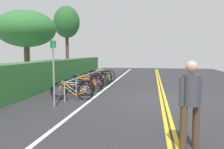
% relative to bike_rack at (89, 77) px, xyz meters
% --- Properties ---
extents(ground_plane, '(37.54, 12.60, 0.05)m').
position_rel_bike_rack_xyz_m(ground_plane, '(-2.46, -3.67, -0.60)').
color(ground_plane, '#2B2B2D').
extents(centre_line_yellow_inner, '(33.78, 0.10, 0.00)m').
position_rel_bike_rack_xyz_m(centre_line_yellow_inner, '(-2.46, -3.75, -0.57)').
color(centre_line_yellow_inner, gold).
rests_on(centre_line_yellow_inner, ground_plane).
extents(centre_line_yellow_outer, '(33.78, 0.10, 0.00)m').
position_rel_bike_rack_xyz_m(centre_line_yellow_outer, '(-2.46, -3.59, -0.57)').
color(centre_line_yellow_outer, gold).
rests_on(centre_line_yellow_outer, ground_plane).
extents(bike_lane_stripe_white, '(33.78, 0.12, 0.00)m').
position_rel_bike_rack_xyz_m(bike_lane_stripe_white, '(-2.46, -0.86, -0.57)').
color(bike_lane_stripe_white, white).
rests_on(bike_lane_stripe_white, ground_plane).
extents(bike_rack, '(7.15, 0.05, 0.76)m').
position_rel_bike_rack_xyz_m(bike_rack, '(0.00, 0.00, 0.00)').
color(bike_rack, '#9EA0A5').
rests_on(bike_rack, ground_plane).
extents(bicycle_0, '(0.46, 1.76, 0.70)m').
position_rel_bike_rack_xyz_m(bicycle_0, '(-2.99, -0.09, -0.25)').
color(bicycle_0, black).
rests_on(bicycle_0, ground_plane).
extents(bicycle_1, '(0.63, 1.70, 0.69)m').
position_rel_bike_rack_xyz_m(bicycle_1, '(-2.34, 0.08, -0.25)').
color(bicycle_1, black).
rests_on(bicycle_1, ground_plane).
extents(bicycle_2, '(0.67, 1.67, 0.70)m').
position_rel_bike_rack_xyz_m(bicycle_2, '(-1.75, 0.03, -0.25)').
color(bicycle_2, black).
rests_on(bicycle_2, ground_plane).
extents(bicycle_3, '(0.47, 1.67, 0.73)m').
position_rel_bike_rack_xyz_m(bicycle_3, '(-1.03, -0.11, -0.24)').
color(bicycle_3, black).
rests_on(bicycle_3, ground_plane).
extents(bicycle_4, '(0.46, 1.78, 0.75)m').
position_rel_bike_rack_xyz_m(bicycle_4, '(-0.30, 0.06, -0.22)').
color(bicycle_4, black).
rests_on(bicycle_4, ground_plane).
extents(bicycle_5, '(0.46, 1.67, 0.73)m').
position_rel_bike_rack_xyz_m(bicycle_5, '(0.40, 0.13, -0.23)').
color(bicycle_5, black).
rests_on(bicycle_5, ground_plane).
extents(bicycle_6, '(0.46, 1.77, 0.77)m').
position_rel_bike_rack_xyz_m(bicycle_6, '(1.05, 0.03, -0.21)').
color(bicycle_6, black).
rests_on(bicycle_6, ground_plane).
extents(bicycle_7, '(0.46, 1.67, 0.72)m').
position_rel_bike_rack_xyz_m(bicycle_7, '(1.70, -0.10, -0.24)').
color(bicycle_7, black).
rests_on(bicycle_7, ground_plane).
extents(bicycle_8, '(0.46, 1.73, 0.79)m').
position_rel_bike_rack_xyz_m(bicycle_8, '(2.32, 0.04, -0.20)').
color(bicycle_8, black).
rests_on(bicycle_8, ground_plane).
extents(bicycle_9, '(0.54, 1.82, 0.78)m').
position_rel_bike_rack_xyz_m(bicycle_9, '(2.97, -0.04, -0.21)').
color(bicycle_9, black).
rests_on(bicycle_9, ground_plane).
extents(pedestrian, '(0.32, 0.45, 1.72)m').
position_rel_bike_rack_xyz_m(pedestrian, '(-7.24, -3.96, 0.42)').
color(pedestrian, '#4C3826').
rests_on(pedestrian, ground_plane).
extents(sign_post_near, '(0.36, 0.06, 2.32)m').
position_rel_bike_rack_xyz_m(sign_post_near, '(-4.35, 0.07, 0.82)').
color(sign_post_near, gray).
rests_on(sign_post_near, ground_plane).
extents(hedge_backdrop, '(16.10, 1.06, 1.42)m').
position_rel_bike_rack_xyz_m(hedge_backdrop, '(1.50, 2.28, 0.13)').
color(hedge_backdrop, '#2D6B30').
rests_on(hedge_backdrop, ground_plane).
extents(tree_mid, '(3.28, 3.28, 4.18)m').
position_rel_bike_rack_xyz_m(tree_mid, '(0.44, 3.71, 2.57)').
color(tree_mid, brown).
rests_on(tree_mid, ground_plane).
extents(tree_far_right, '(2.15, 2.15, 5.66)m').
position_rel_bike_rack_xyz_m(tree_far_right, '(7.16, 3.82, 3.73)').
color(tree_far_right, '#473323').
rests_on(tree_far_right, ground_plane).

